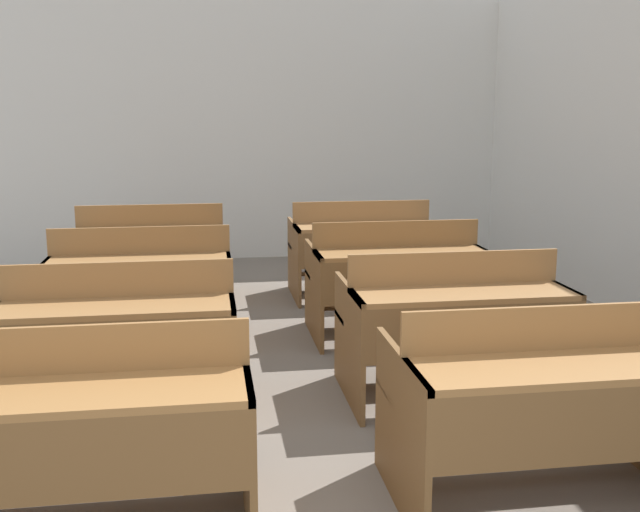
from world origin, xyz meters
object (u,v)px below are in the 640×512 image
at_px(bench_front_left, 90,427).
at_px(bench_third_right, 396,275).
at_px(bench_third_left, 142,284).
at_px(bench_back_left, 151,251).
at_px(bench_second_left, 119,335).
at_px(bench_second_right, 453,320).
at_px(bench_back_right, 362,246).
at_px(bench_front_right, 543,399).

distance_m(bench_front_left, bench_third_right, 3.02).
xyz_separation_m(bench_third_left, bench_back_left, (-0.02, 1.25, 0.00)).
bearing_deg(bench_second_left, bench_third_left, 89.04).
distance_m(bench_second_right, bench_back_left, 3.08).
height_order(bench_second_left, bench_back_right, same).
relative_size(bench_second_left, bench_back_left, 1.00).
bearing_deg(bench_back_right, bench_second_left, -126.90).
xyz_separation_m(bench_front_right, bench_back_right, (-0.01, 3.63, 0.00)).
bearing_deg(bench_second_right, bench_back_left, 127.10).
bearing_deg(bench_front_right, bench_third_left, 127.09).
xyz_separation_m(bench_second_left, bench_back_right, (1.83, 2.44, 0.00)).
bearing_deg(bench_second_right, bench_front_right, -90.69).
xyz_separation_m(bench_second_right, bench_third_right, (-0.03, 1.21, 0.00)).
xyz_separation_m(bench_front_left, bench_back_right, (1.82, 3.63, 0.00)).
relative_size(bench_front_right, bench_second_left, 1.00).
relative_size(bench_front_right, bench_second_right, 1.00).
bearing_deg(bench_back_left, bench_second_right, -52.90).
relative_size(bench_second_right, bench_back_right, 1.00).
relative_size(bench_front_right, bench_back_right, 1.00).
distance_m(bench_front_right, bench_second_left, 2.20).
bearing_deg(bench_front_left, bench_third_left, 89.89).
xyz_separation_m(bench_front_right, bench_third_left, (-1.82, 2.41, 0.00)).
bearing_deg(bench_back_left, bench_second_left, -90.06).
height_order(bench_second_left, bench_third_left, same).
bearing_deg(bench_second_left, bench_front_left, -89.24).
bearing_deg(bench_second_left, bench_back_right, 53.10).
bearing_deg(bench_back_left, bench_third_left, -89.18).
bearing_deg(bench_second_right, bench_front_left, -146.90).
xyz_separation_m(bench_second_left, bench_third_right, (1.83, 1.22, 0.00)).
bearing_deg(bench_third_right, bench_front_right, -89.70).
height_order(bench_front_right, bench_third_right, same).
relative_size(bench_front_left, bench_second_right, 1.00).
bearing_deg(bench_front_right, bench_back_left, 116.72).
distance_m(bench_third_right, bench_back_left, 2.21).
bearing_deg(bench_front_right, bench_back_right, 90.18).
bearing_deg(bench_third_left, bench_front_right, -52.91).
height_order(bench_front_left, bench_front_right, same).
height_order(bench_front_left, bench_back_left, same).
xyz_separation_m(bench_second_left, bench_third_left, (0.02, 1.22, 0.00)).
height_order(bench_front_right, bench_second_right, same).
bearing_deg(bench_front_right, bench_second_left, 147.10).
bearing_deg(bench_third_right, bench_back_left, 145.71).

